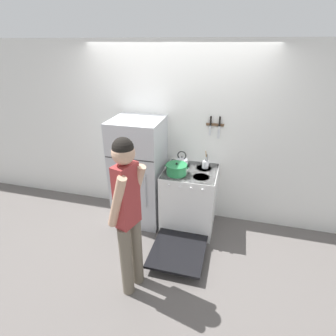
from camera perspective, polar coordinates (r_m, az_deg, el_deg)
name	(u,v)px	position (r m, az deg, el deg)	size (l,w,h in m)	color
ground_plane	(174,209)	(4.39, 1.39, -8.93)	(14.00, 14.00, 0.00)	#5B5654
wall_back	(176,135)	(3.84, 1.69, 7.16)	(10.00, 0.06, 2.55)	silver
refrigerator	(139,172)	(3.84, -6.29, -0.91)	(0.69, 0.68, 1.57)	#B7BABF
stove_range	(189,201)	(3.78, 4.55, -7.10)	(0.73, 1.41, 0.91)	white
dutch_oven_pot	(177,169)	(3.47, 1.88, -0.25)	(0.32, 0.28, 0.17)	#237A42
tea_kettle	(182,161)	(3.71, 3.04, 1.46)	(0.21, 0.16, 0.22)	silver
utensil_jar	(206,164)	(3.67, 8.17, 0.88)	(0.09, 0.09, 0.27)	#B7BABF
person	(128,212)	(2.61, -8.71, -9.40)	(0.36, 0.42, 1.77)	#6B6051
wall_knife_strip	(215,124)	(3.65, 10.22, 9.33)	(0.24, 0.03, 0.31)	brown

